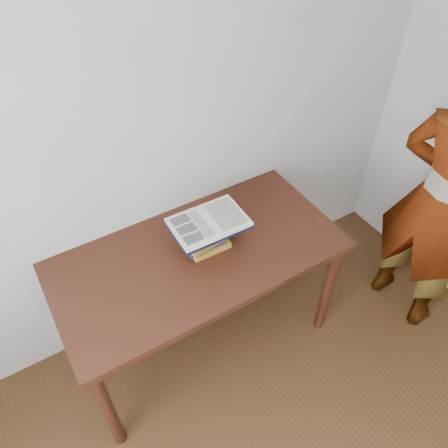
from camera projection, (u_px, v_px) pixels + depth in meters
desk at (199, 265)px, 2.31m from camera, size 1.49×0.75×0.80m
book_stack at (204, 237)px, 2.24m from camera, size 0.25×0.20×0.13m
open_book at (209, 223)px, 2.20m from camera, size 0.39×0.27×0.03m
reader at (440, 205)px, 2.40m from camera, size 0.46×0.66×1.74m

